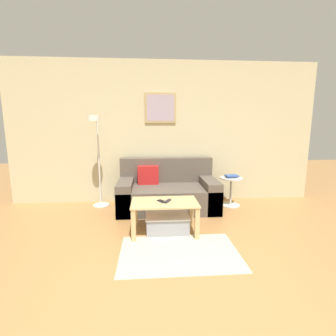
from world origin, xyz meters
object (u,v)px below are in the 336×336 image
Objects in this scene: coffee_table at (165,208)px; book_stack at (232,176)px; floor_lamp at (97,150)px; remote_control at (167,201)px; side_table at (231,189)px; cell_phone at (162,201)px; couch at (167,192)px; storage_bin at (167,223)px.

coffee_table is 1.63m from book_stack.
floor_lamp reaches higher than coffee_table.
side_table is at bearing 70.74° from remote_control.
side_table is 3.64× the size of cell_phone.
book_stack reaches higher than coffee_table.
book_stack is (2.31, -0.02, -0.47)m from floor_lamp.
side_table is 1.59m from remote_control.
couch is 0.97m from storage_bin.
book_stack is (0.01, 0.01, 0.23)m from side_table.
coffee_table is 6.18× the size of cell_phone.
floor_lamp is at bearing 166.31° from remote_control.
coffee_table is at bearing -162.02° from remote_control.
floor_lamp is at bearing 102.06° from cell_phone.
coffee_table is 0.11m from remote_control.
side_table is 1.63m from cell_phone.
storage_bin is at bearing -94.13° from couch.
remote_control is at bearing -12.19° from coffee_table.
couch is 1.02m from remote_control.
floor_lamp is 3.09× the size of side_table.
storage_bin is 0.37× the size of floor_lamp.
couch reaches higher than book_stack.
side_table is at bearing 1.45° from couch.
couch is 11.80× the size of cell_phone.
storage_bin is at bearing 47.02° from coffee_table.
book_stack is (1.21, 0.99, 0.42)m from storage_bin.
cell_phone reaches higher than storage_bin.
cell_phone is at bearing -163.16° from remote_control.
coffee_table is 1.63m from floor_lamp.
couch is 1.00m from cell_phone.
remote_control reaches higher than coffee_table.
couch is 1.13m from side_table.
couch is at bearing -178.55° from side_table.
couch is 7.13× the size of book_stack.
coffee_table is 0.55× the size of floor_lamp.
couch is 1.00m from coffee_table.
storage_bin is at bearing -42.43° from floor_lamp.
book_stack is (1.25, 1.03, 0.19)m from coffee_table.
storage_bin is (-0.07, -0.95, -0.16)m from couch.
couch is 1.17m from book_stack.
cell_phone is at bearing -141.64° from side_table.
cell_phone is at bearing -141.39° from book_stack.
floor_lamp reaches higher than side_table.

